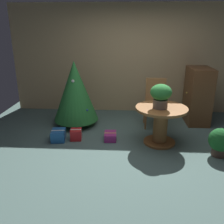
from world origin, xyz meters
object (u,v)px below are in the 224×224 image
object	(u,v)px
gift_box_purple	(110,136)
wooden_cabinet	(198,96)
flower_vase	(161,94)
potted_plant	(220,141)
wooden_chair_far	(156,100)
holiday_tree	(75,91)
gift_box_red	(76,134)
round_dining_table	(161,121)
gift_box_blue	(58,135)

from	to	relation	value
gift_box_purple	wooden_cabinet	bearing A→B (deg)	29.28
flower_vase	potted_plant	world-z (taller)	flower_vase
wooden_chair_far	holiday_tree	distance (m)	1.74
flower_vase	gift_box_purple	size ratio (longest dim) A/B	1.32
flower_vase	gift_box_red	distance (m)	1.76
wooden_chair_far	potted_plant	xyz separation A→B (m)	(0.94, -1.32, -0.31)
flower_vase	gift_box_red	world-z (taller)	flower_vase
flower_vase	wooden_chair_far	distance (m)	1.02
round_dining_table	flower_vase	distance (m)	0.51
gift_box_blue	potted_plant	xyz separation A→B (m)	(2.85, -0.42, 0.16)
gift_box_red	gift_box_blue	bearing A→B (deg)	-170.64
wooden_chair_far	gift_box_purple	world-z (taller)	wooden_chair_far
holiday_tree	gift_box_blue	bearing A→B (deg)	-102.97
holiday_tree	potted_plant	world-z (taller)	holiday_tree
gift_box_blue	wooden_cabinet	bearing A→B (deg)	21.68
wooden_chair_far	gift_box_blue	xyz separation A→B (m)	(-1.91, -0.90, -0.48)
gift_box_purple	potted_plant	world-z (taller)	potted_plant
round_dining_table	gift_box_purple	bearing A→B (deg)	174.46
flower_vase	gift_box_blue	xyz separation A→B (m)	(-1.87, 0.05, -0.85)
holiday_tree	wooden_chair_far	bearing A→B (deg)	2.73
holiday_tree	gift_box_blue	distance (m)	1.07
gift_box_purple	round_dining_table	bearing A→B (deg)	-5.54
wooden_cabinet	round_dining_table	bearing A→B (deg)	-129.82
round_dining_table	wooden_cabinet	xyz separation A→B (m)	(0.95, 1.14, 0.18)
wooden_chair_far	holiday_tree	world-z (taller)	holiday_tree
holiday_tree	gift_box_blue	world-z (taller)	holiday_tree
wooden_cabinet	gift_box_blue	bearing A→B (deg)	-158.32
wooden_chair_far	gift_box_red	bearing A→B (deg)	-151.93
gift_box_blue	gift_box_red	xyz separation A→B (m)	(0.33, 0.05, 0.00)
gift_box_red	potted_plant	xyz separation A→B (m)	(2.52, -0.48, 0.16)
round_dining_table	wooden_cabinet	size ratio (longest dim) A/B	0.75
gift_box_purple	gift_box_blue	bearing A→B (deg)	-175.00
flower_vase	potted_plant	distance (m)	1.25
wooden_chair_far	gift_box_red	world-z (taller)	wooden_chair_far
holiday_tree	gift_box_purple	distance (m)	1.29
round_dining_table	gift_box_purple	distance (m)	1.00
round_dining_table	holiday_tree	distance (m)	1.94
round_dining_table	gift_box_blue	size ratio (longest dim) A/B	2.66
wooden_chair_far	holiday_tree	size ratio (longest dim) A/B	0.73
wooden_cabinet	wooden_chair_far	bearing A→B (deg)	-165.86
flower_vase	potted_plant	bearing A→B (deg)	-21.12
wooden_chair_far	potted_plant	size ratio (longest dim) A/B	2.13
round_dining_table	holiday_tree	world-z (taller)	holiday_tree
wooden_chair_far	gift_box_red	distance (m)	1.85
wooden_chair_far	potted_plant	distance (m)	1.65
gift_box_blue	potted_plant	bearing A→B (deg)	-8.46
round_dining_table	holiday_tree	xyz separation A→B (m)	(-1.72, 0.82, 0.33)
holiday_tree	wooden_cabinet	world-z (taller)	holiday_tree
wooden_cabinet	potted_plant	world-z (taller)	wooden_cabinet
wooden_chair_far	round_dining_table	bearing A→B (deg)	-90.00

